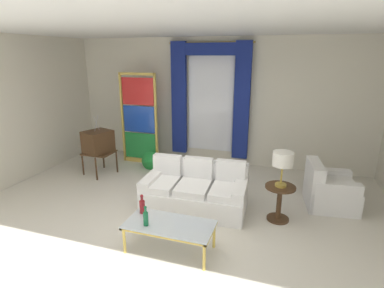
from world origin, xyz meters
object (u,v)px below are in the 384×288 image
Objects in this scene: couch_white_long at (196,191)px; coffee_table at (169,226)px; bottle_blue_decanter at (142,206)px; peacock_figurine at (148,162)px; round_side_table at (279,200)px; stained_glass_divider at (139,121)px; armchair_white at (328,191)px; table_lamp_brass at (283,160)px; bottle_crystal_tall at (146,218)px; vintage_tv at (98,143)px.

couch_white_long is 1.50× the size of coffee_table.
coffee_table is 4.15× the size of bottle_blue_decanter.
round_side_table is at bearing -23.91° from peacock_figurine.
bottle_blue_decanter is at bearing -61.99° from stained_glass_divider.
armchair_white is 1.33m from table_lamp_brass.
bottle_crystal_tall is at bearing -99.76° from couch_white_long.
stained_glass_divider reaches higher than armchair_white.
armchair_white is 1.11m from round_side_table.
bottle_crystal_tall is 0.31× the size of armchair_white.
bottle_blue_decanter is at bearing -148.14° from round_side_table.
table_lamp_brass is at bearing -0.04° from couch_white_long.
bottle_blue_decanter is 3.37m from stained_glass_divider.
vintage_tv is 4.03m from table_lamp_brass.
vintage_tv is 1.15m from stained_glass_divider.
coffee_table is 0.35m from bottle_crystal_tall.
peacock_figurine is at bearing 115.78° from bottle_crystal_tall.
bottle_blue_decanter is at bearing -65.37° from peacock_figurine.
table_lamp_brass is at bearing -23.91° from peacock_figurine.
coffee_table is 4.23× the size of bottle_crystal_tall.
stained_glass_divider is (-2.04, 3.09, 0.69)m from coffee_table.
table_lamp_brass is at bearing 43.47° from coffee_table.
peacock_figurine is (-1.62, 2.63, -0.15)m from coffee_table.
couch_white_long reaches higher than armchair_white.
bottle_blue_decanter is (-0.44, -1.15, 0.22)m from couch_white_long.
couch_white_long is 1.31m from coffee_table.
vintage_tv is at bearing 140.41° from coffee_table.
bottle_crystal_tall reaches higher than peacock_figurine.
stained_glass_divider is (-2.01, 1.78, 0.75)m from couch_white_long.
couch_white_long is at bearing -39.98° from peacock_figurine.
armchair_white is at bearing 43.63° from coffee_table.
stained_glass_divider reaches higher than table_lamp_brass.
bottle_crystal_tall reaches higher than round_side_table.
round_side_table is (-0.80, -0.77, 0.07)m from armchair_white.
bottle_crystal_tall is at bearing -61.35° from stained_glass_divider.
bottle_blue_decanter is 2.88m from vintage_tv.
round_side_table reaches higher than coffee_table.
bottle_blue_decanter is 0.13× the size of stained_glass_divider.
peacock_figurine is 1.05× the size of table_lamp_brass.
table_lamp_brass is at bearing -136.09° from armchair_white.
bottle_crystal_tall is at bearing -155.02° from coffee_table.
peacock_figurine is (-1.14, 2.48, -0.30)m from bottle_blue_decanter.
table_lamp_brass is (-0.80, -0.77, 0.74)m from armchair_white.
stained_glass_divider is 3.92m from round_side_table.
armchair_white is (2.45, 2.20, -0.23)m from bottle_crystal_tall.
couch_white_long reaches higher than bottle_crystal_tall.
table_lamp_brass is (3.94, -0.82, 0.30)m from vintage_tv.
table_lamp_brass reaches higher than bottle_blue_decanter.
armchair_white is (2.65, 1.92, -0.24)m from bottle_blue_decanter.
coffee_table is 2.01× the size of peacock_figurine.
round_side_table is at bearing 0.00° from table_lamp_brass.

